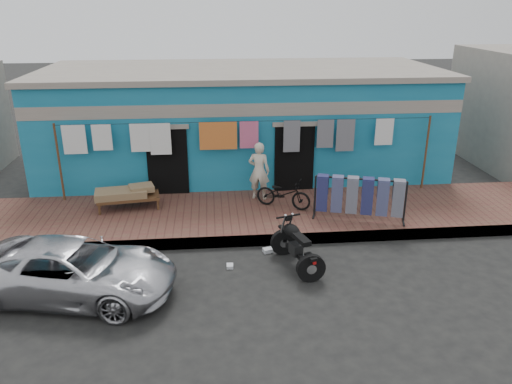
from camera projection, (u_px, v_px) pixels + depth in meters
name	position (u px, v px, depth m)	size (l,w,h in m)	color
ground	(265.00, 280.00, 10.07)	(80.00, 80.00, 0.00)	black
sidewalk	(252.00, 215.00, 12.81)	(28.00, 3.00, 0.25)	brown
curb	(258.00, 241.00, 11.46)	(28.00, 0.10, 0.25)	gray
building	(242.00, 121.00, 15.96)	(12.20, 5.20, 3.36)	#166D92
clothesline	(231.00, 139.00, 13.33)	(10.06, 0.06, 2.10)	brown
car	(73.00, 269.00, 9.39)	(1.79, 3.94, 1.11)	silver
seated_person	(259.00, 171.00, 13.31)	(0.57, 0.38, 1.57)	beige
bicycle	(283.00, 190.00, 12.83)	(0.51, 1.45, 0.94)	black
motorcycle	(297.00, 245.00, 10.40)	(1.00, 1.66, 1.01)	black
charpoy	(129.00, 198.00, 12.87)	(1.73, 1.00, 0.55)	brown
jeans_rack	(359.00, 198.00, 12.15)	(2.32, 1.10, 1.10)	black
litter_a	(268.00, 250.00, 11.18)	(0.20, 0.16, 0.09)	silver
litter_b	(298.00, 249.00, 11.24)	(0.17, 0.13, 0.09)	silver
litter_c	(230.00, 266.00, 10.54)	(0.17, 0.14, 0.07)	silver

